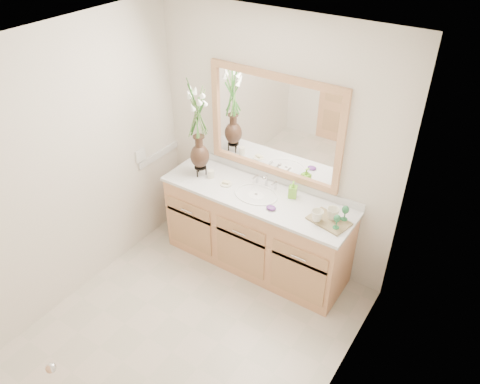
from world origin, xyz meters
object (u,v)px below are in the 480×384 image
Objects in this scene: tumbler at (211,174)px; soap_bottle at (293,190)px; flower_vase at (198,119)px; tray at (329,221)px.

soap_bottle is (0.81, 0.14, 0.03)m from tumbler.
flower_vase is 5.87× the size of soap_bottle.
tray is (1.24, -0.01, -0.03)m from tumbler.
flower_vase is at bearing -174.19° from tumbler.
soap_bottle is 0.44× the size of tray.
tumbler is (0.11, 0.01, -0.55)m from flower_vase.
flower_vase is 1.47m from tray.
soap_bottle is at bearing 172.86° from tray.
flower_vase is at bearing -167.21° from tray.
tumbler is 0.24× the size of tray.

